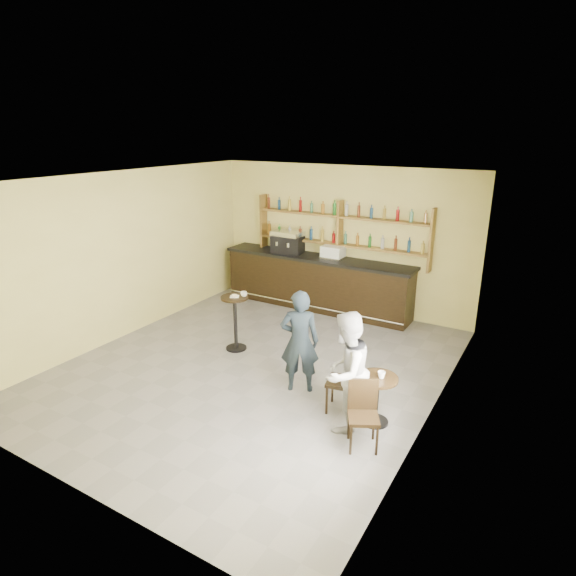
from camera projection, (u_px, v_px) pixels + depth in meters
The scene contains 23 objects.
floor at pixel (255, 367), 8.34m from camera, with size 7.00×7.00×0.00m, color slate.
ceiling at pixel (250, 179), 7.33m from camera, with size 7.00×7.00×0.00m, color white.
wall_back at pixel (342, 239), 10.69m from camera, with size 7.00×7.00×0.00m, color #DED57E.
wall_front at pixel (60, 366), 4.98m from camera, with size 7.00×7.00×0.00m, color #DED57E.
wall_left at pixel (125, 256), 9.28m from camera, with size 7.00×7.00×0.00m, color #DED57E.
wall_right at pixel (439, 313), 6.39m from camera, with size 7.00×7.00×0.00m, color #DED57E.
window_pane at pixel (412, 338), 5.38m from camera, with size 2.00×2.00×0.00m, color white.
window_frame at pixel (411, 338), 5.38m from camera, with size 0.04×1.70×2.10m, color black, non-canonical shape.
shelf_unit at pixel (340, 230), 10.52m from camera, with size 4.00×0.26×1.40m, color brown, non-canonical shape.
liquor_bottles at pixel (340, 223), 10.47m from camera, with size 3.68×0.10×1.00m, color #8C5919, non-canonical shape.
bar_counter at pixel (317, 282), 10.93m from camera, with size 4.47×0.87×1.21m, color black, non-canonical shape.
espresso_machine at pixel (288, 242), 11.03m from camera, with size 0.69×0.45×0.49m, color black, non-canonical shape.
pastry_case at pixel (333, 252), 10.51m from camera, with size 0.48×0.39×0.29m, color silver, non-canonical shape.
pedestal_table at pixel (235, 323), 8.87m from camera, with size 0.50×0.50×1.04m, color black, non-canonical shape.
napkin at pixel (234, 297), 8.71m from camera, with size 0.16×0.16×0.00m, color white.
donut at pixel (234, 296), 8.69m from camera, with size 0.12×0.12×0.04m, color gold.
cup_pedestal at pixel (244, 294), 8.71m from camera, with size 0.12×0.12×0.09m, color white.
man_main at pixel (300, 341), 7.38m from camera, with size 0.60×0.40×1.65m, color black.
cafe_table at pixel (376, 400), 6.66m from camera, with size 0.56×0.56×0.71m, color black, non-canonical shape.
cup_cafe at pixel (381, 375), 6.51m from camera, with size 0.10×0.10×0.09m, color white.
chair_west at pixel (342, 381), 6.93m from camera, with size 0.41×0.41×0.94m, color black, non-canonical shape.
chair_south at pixel (363, 417), 6.12m from camera, with size 0.38×0.38×0.89m, color black, non-canonical shape.
patron_second at pixel (345, 372), 6.42m from camera, with size 0.82×0.64×1.69m, color #949498.
Camera 1 is at (4.30, -6.15, 3.93)m, focal length 30.00 mm.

